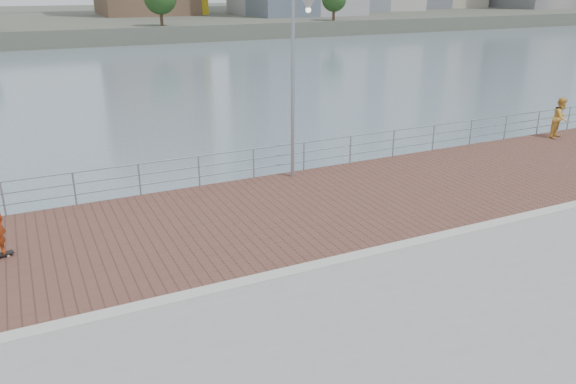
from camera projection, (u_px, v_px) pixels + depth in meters
name	position (u px, v px, depth m)	size (l,w,h in m)	color
water	(321.00, 332.00, 14.91)	(400.00, 400.00, 0.00)	slate
brick_lane	(265.00, 215.00, 17.24)	(40.00, 6.80, 0.02)	brown
curb	(322.00, 264.00, 14.20)	(40.00, 0.40, 0.06)	#B7B5AD
far_shore	(39.00, 20.00, 117.76)	(320.00, 95.00, 2.50)	#4C5142
guardrail	(227.00, 164.00, 19.87)	(39.06, 0.06, 1.13)	#8C9EA8
street_lamp	(299.00, 48.00, 18.60)	(0.48, 1.40, 6.59)	gray
bystander	(560.00, 118.00, 25.47)	(0.90, 0.70, 1.84)	gold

